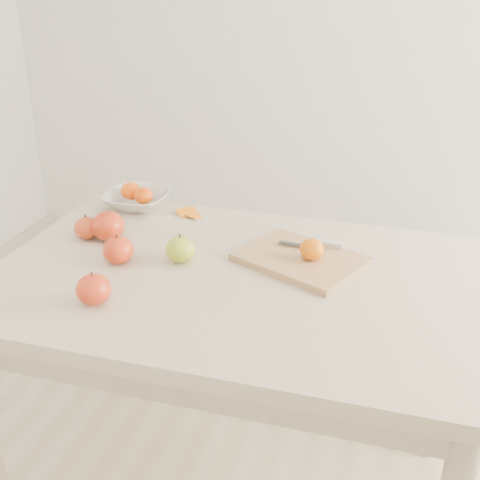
# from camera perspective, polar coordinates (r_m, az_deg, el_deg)

# --- Properties ---
(table) EXTENTS (1.20, 0.80, 0.75)m
(table) POSITION_cam_1_polar(r_m,az_deg,el_deg) (1.53, -0.52, -6.49)
(table) COLOR #C6B696
(table) RESTS_ON ground
(cutting_board) EXTENTS (0.36, 0.32, 0.02)m
(cutting_board) POSITION_cam_1_polar(r_m,az_deg,el_deg) (1.54, 5.73, -1.81)
(cutting_board) COLOR tan
(cutting_board) RESTS_ON table
(board_tangerine) EXTENTS (0.06, 0.06, 0.05)m
(board_tangerine) POSITION_cam_1_polar(r_m,az_deg,el_deg) (1.51, 6.83, -0.89)
(board_tangerine) COLOR #CA5707
(board_tangerine) RESTS_ON cutting_board
(fruit_bowl) EXTENTS (0.20, 0.20, 0.05)m
(fruit_bowl) POSITION_cam_1_polar(r_m,az_deg,el_deg) (1.90, -9.73, 3.78)
(fruit_bowl) COLOR silver
(fruit_bowl) RESTS_ON table
(bowl_tangerine_near) EXTENTS (0.06, 0.06, 0.06)m
(bowl_tangerine_near) POSITION_cam_1_polar(r_m,az_deg,el_deg) (1.91, -10.34, 4.61)
(bowl_tangerine_near) COLOR #E64708
(bowl_tangerine_near) RESTS_ON fruit_bowl
(bowl_tangerine_far) EXTENTS (0.06, 0.06, 0.05)m
(bowl_tangerine_far) POSITION_cam_1_polar(r_m,az_deg,el_deg) (1.87, -9.14, 4.16)
(bowl_tangerine_far) COLOR #D75507
(bowl_tangerine_far) RESTS_ON fruit_bowl
(orange_peel_a) EXTENTS (0.07, 0.07, 0.01)m
(orange_peel_a) POSITION_cam_1_polar(r_m,az_deg,el_deg) (1.84, -5.05, 2.54)
(orange_peel_a) COLOR orange
(orange_peel_a) RESTS_ON table
(orange_peel_b) EXTENTS (0.06, 0.05, 0.01)m
(orange_peel_b) POSITION_cam_1_polar(r_m,az_deg,el_deg) (1.81, -4.47, 2.26)
(orange_peel_b) COLOR orange
(orange_peel_b) RESTS_ON table
(paring_knife) EXTENTS (0.17, 0.05, 0.01)m
(paring_knife) POSITION_cam_1_polar(r_m,az_deg,el_deg) (1.59, 7.89, -0.39)
(paring_knife) COLOR silver
(paring_knife) RESTS_ON cutting_board
(apple_green) EXTENTS (0.08, 0.08, 0.07)m
(apple_green) POSITION_cam_1_polar(r_m,az_deg,el_deg) (1.54, -5.67, -0.89)
(apple_green) COLOR #7D9F18
(apple_green) RESTS_ON table
(apple_red_c) EXTENTS (0.08, 0.08, 0.07)m
(apple_red_c) POSITION_cam_1_polar(r_m,az_deg,el_deg) (1.39, -13.71, -4.57)
(apple_red_c) COLOR maroon
(apple_red_c) RESTS_ON table
(apple_red_d) EXTENTS (0.08, 0.08, 0.07)m
(apple_red_d) POSITION_cam_1_polar(r_m,az_deg,el_deg) (1.55, -11.47, -0.94)
(apple_red_d) COLOR #9D1C11
(apple_red_d) RESTS_ON table
(apple_red_a) EXTENTS (0.07, 0.07, 0.06)m
(apple_red_a) POSITION_cam_1_polar(r_m,az_deg,el_deg) (1.71, -14.33, 1.12)
(apple_red_a) COLOR #A7160A
(apple_red_a) RESTS_ON table
(apple_red_b) EXTENTS (0.09, 0.09, 0.08)m
(apple_red_b) POSITION_cam_1_polar(r_m,az_deg,el_deg) (1.69, -12.40, 1.31)
(apple_red_b) COLOR #91050B
(apple_red_b) RESTS_ON table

